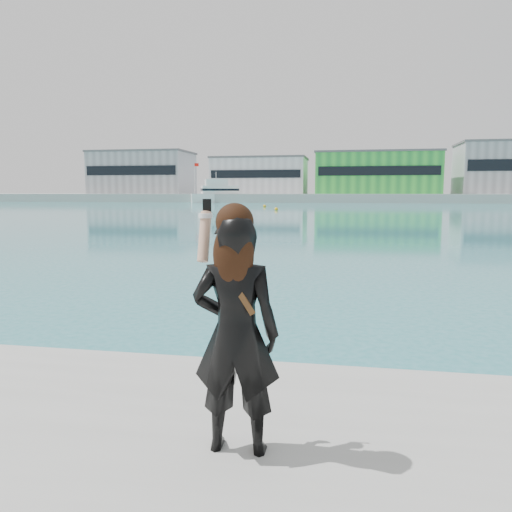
{
  "coord_description": "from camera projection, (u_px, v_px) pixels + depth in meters",
  "views": [
    {
      "loc": [
        1.13,
        -3.7,
        2.46
      ],
      "look_at": [
        0.46,
        -0.02,
        1.98
      ],
      "focal_mm": 35.0,
      "sensor_mm": 36.0,
      "label": 1
    }
  ],
  "objects": [
    {
      "name": "warehouse_grey_right",
      "position": [
        512.0,
        168.0,
        120.7
      ],
      "size": [
        25.5,
        15.35,
        12.5
      ],
      "color": "gray",
      "rests_on": "far_quay"
    },
    {
      "name": "flagpole_left",
      "position": [
        195.0,
        176.0,
        128.13
      ],
      "size": [
        1.28,
        0.16,
        8.0
      ],
      "color": "silver",
      "rests_on": "far_quay"
    },
    {
      "name": "flagpole_right",
      "position": [
        439.0,
        175.0,
        117.34
      ],
      "size": [
        1.28,
        0.16,
        8.0
      ],
      "color": "silver",
      "rests_on": "far_quay"
    },
    {
      "name": "far_quay",
      "position": [
        344.0,
        198.0,
        130.8
      ],
      "size": [
        320.0,
        40.0,
        2.0
      ],
      "primitive_type": "cube",
      "color": "#9E9E99",
      "rests_on": "ground"
    },
    {
      "name": "buoy_far",
      "position": [
        265.0,
        207.0,
        82.0
      ],
      "size": [
        0.5,
        0.5,
        0.5
      ],
      "primitive_type": "sphere",
      "color": "#F9AD0D",
      "rests_on": "ground"
    },
    {
      "name": "woman",
      "position": [
        236.0,
        327.0,
        3.13
      ],
      "size": [
        0.57,
        0.39,
        1.61
      ],
      "rotation": [
        0.0,
        0.0,
        3.18
      ],
      "color": "black",
      "rests_on": "near_quay"
    },
    {
      "name": "warehouse_grey_left",
      "position": [
        143.0,
        173.0,
        137.86
      ],
      "size": [
        26.52,
        16.36,
        11.5
      ],
      "color": "gray",
      "rests_on": "far_quay"
    },
    {
      "name": "buoy_extra",
      "position": [
        276.0,
        210.0,
        67.72
      ],
      "size": [
        0.5,
        0.5,
        0.5
      ],
      "primitive_type": "sphere",
      "color": "#F9AD0D",
      "rests_on": "ground"
    },
    {
      "name": "warehouse_white",
      "position": [
        260.0,
        176.0,
        132.05
      ],
      "size": [
        24.48,
        15.35,
        9.5
      ],
      "color": "silver",
      "rests_on": "far_quay"
    },
    {
      "name": "warehouse_green",
      "position": [
        376.0,
        173.0,
        126.59
      ],
      "size": [
        30.6,
        16.36,
        10.5
      ],
      "color": "green",
      "rests_on": "far_quay"
    },
    {
      "name": "motor_yacht",
      "position": [
        222.0,
        194.0,
        119.02
      ],
      "size": [
        15.88,
        10.07,
        7.21
      ],
      "rotation": [
        0.0,
        0.0,
        0.41
      ],
      "color": "white",
      "rests_on": "ground"
    },
    {
      "name": "ground",
      "position": [
        202.0,
        491.0,
        4.12
      ],
      "size": [
        500.0,
        500.0,
        0.0
      ],
      "primitive_type": "plane",
      "color": "#1B7A7F",
      "rests_on": "ground"
    }
  ]
}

